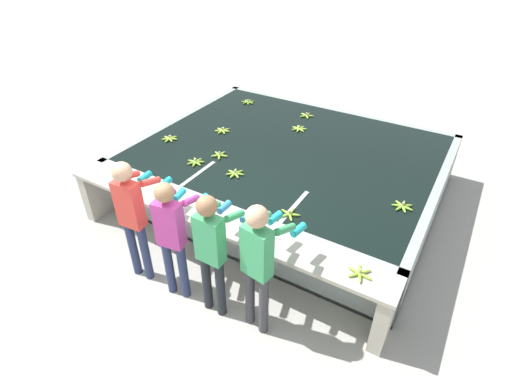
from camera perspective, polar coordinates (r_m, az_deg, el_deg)
The scene contains 20 objects.
ground_plane at distance 5.51m, azimuth -7.22°, elevation -11.85°, with size 80.00×80.00×0.00m, color #A3A099.
wash_tank at distance 6.82m, azimuth 4.64°, elevation 3.11°, with size 4.76×3.87×0.86m.
work_ledge at distance 5.22m, azimuth -6.22°, elevation -5.63°, with size 4.76×0.45×0.86m.
worker_0 at distance 5.05m, azimuth -17.23°, elevation -2.57°, with size 0.44×0.73×1.74m.
worker_1 at distance 4.71m, azimuth -11.91°, elevation -5.42°, with size 0.48×0.74×1.67m.
worker_2 at distance 4.42m, azimuth -6.29°, elevation -7.60°, with size 0.41×0.71×1.69m.
worker_3 at distance 4.20m, azimuth 0.40°, elevation -9.47°, with size 0.48×0.74×1.74m.
banana_bunch_floating_0 at distance 6.22m, azimuth -8.62°, elevation 4.27°, with size 0.28×0.28×0.08m.
banana_bunch_floating_1 at distance 5.53m, azimuth 20.21°, elevation -1.92°, with size 0.28×0.28×0.08m.
banana_bunch_floating_2 at distance 8.34m, azimuth -1.15°, elevation 12.74°, with size 0.28×0.28×0.08m.
banana_bunch_floating_3 at distance 5.87m, azimuth -3.00°, elevation 2.68°, with size 0.28×0.28×0.08m.
banana_bunch_floating_4 at distance 7.78m, azimuth 7.22°, elevation 10.80°, with size 0.28×0.27×0.08m.
banana_bunch_floating_5 at distance 7.23m, azimuth 6.18°, elevation 8.99°, with size 0.28×0.28×0.08m.
banana_bunch_floating_6 at distance 5.07m, azimuth 4.81°, elevation -3.18°, with size 0.28×0.27×0.08m.
banana_bunch_floating_7 at distance 7.15m, azimuth -4.80°, elevation 8.76°, with size 0.28×0.27×0.08m.
banana_bunch_floating_8 at distance 7.00m, azimuth -12.22°, elevation 7.48°, with size 0.28×0.28×0.08m.
banana_bunch_floating_9 at distance 6.36m, azimuth -5.23°, elevation 5.29°, with size 0.28×0.27×0.08m.
banana_bunch_ledge_0 at distance 4.42m, azimuth 14.59°, elevation -11.17°, with size 0.28×0.28×0.08m.
banana_bunch_ledge_1 at distance 6.05m, azimuth -18.60°, elevation 1.83°, with size 0.27×0.28×0.08m.
knife_0 at distance 4.78m, azimuth 1.34°, elevation -5.92°, with size 0.35×0.05×0.02m.
Camera 1 is at (2.53, -2.88, 3.96)m, focal length 28.00 mm.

